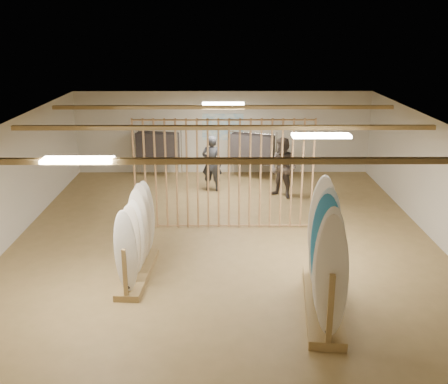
{
  "coord_description": "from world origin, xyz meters",
  "views": [
    {
      "loc": [
        -0.08,
        -11.61,
        4.94
      ],
      "look_at": [
        0.0,
        0.0,
        1.2
      ],
      "focal_mm": 42.0,
      "sensor_mm": 36.0,
      "label": 1
    }
  ],
  "objects_px": {
    "clothing_rack_a": "(158,147)",
    "shopper_a": "(212,160)",
    "shopper_b": "(283,164)",
    "rack_left": "(137,249)",
    "clothing_rack_b": "(252,149)",
    "rack_right": "(324,270)"
  },
  "relations": [
    {
      "from": "shopper_b",
      "to": "shopper_a",
      "type": "bearing_deg",
      "value": -160.22
    },
    {
      "from": "rack_right",
      "to": "clothing_rack_a",
      "type": "distance_m",
      "value": 9.44
    },
    {
      "from": "rack_right",
      "to": "clothing_rack_a",
      "type": "bearing_deg",
      "value": 121.35
    },
    {
      "from": "clothing_rack_a",
      "to": "shopper_a",
      "type": "height_order",
      "value": "shopper_a"
    },
    {
      "from": "clothing_rack_b",
      "to": "shopper_a",
      "type": "height_order",
      "value": "shopper_a"
    },
    {
      "from": "rack_left",
      "to": "rack_right",
      "type": "relative_size",
      "value": 0.79
    },
    {
      "from": "rack_left",
      "to": "clothing_rack_b",
      "type": "distance_m",
      "value": 7.47
    },
    {
      "from": "clothing_rack_a",
      "to": "shopper_b",
      "type": "bearing_deg",
      "value": -15.57
    },
    {
      "from": "rack_left",
      "to": "shopper_a",
      "type": "distance_m",
      "value": 5.99
    },
    {
      "from": "shopper_b",
      "to": "rack_left",
      "type": "bearing_deg",
      "value": -86.45
    },
    {
      "from": "clothing_rack_a",
      "to": "clothing_rack_b",
      "type": "distance_m",
      "value": 3.14
    },
    {
      "from": "clothing_rack_a",
      "to": "shopper_a",
      "type": "xyz_separation_m",
      "value": [
        1.82,
        -1.48,
        -0.07
      ]
    },
    {
      "from": "rack_left",
      "to": "shopper_b",
      "type": "height_order",
      "value": "shopper_b"
    },
    {
      "from": "clothing_rack_b",
      "to": "shopper_a",
      "type": "bearing_deg",
      "value": -116.66
    },
    {
      "from": "rack_left",
      "to": "shopper_a",
      "type": "relative_size",
      "value": 1.13
    },
    {
      "from": "rack_right",
      "to": "shopper_a",
      "type": "bearing_deg",
      "value": 113.28
    },
    {
      "from": "rack_right",
      "to": "clothing_rack_b",
      "type": "bearing_deg",
      "value": 102.36
    },
    {
      "from": "shopper_a",
      "to": "rack_left",
      "type": "bearing_deg",
      "value": 89.2
    },
    {
      "from": "clothing_rack_a",
      "to": "shopper_a",
      "type": "distance_m",
      "value": 2.35
    },
    {
      "from": "rack_right",
      "to": "clothing_rack_b",
      "type": "relative_size",
      "value": 1.72
    },
    {
      "from": "rack_right",
      "to": "clothing_rack_b",
      "type": "distance_m",
      "value": 8.27
    },
    {
      "from": "shopper_a",
      "to": "shopper_b",
      "type": "relative_size",
      "value": 0.96
    }
  ]
}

